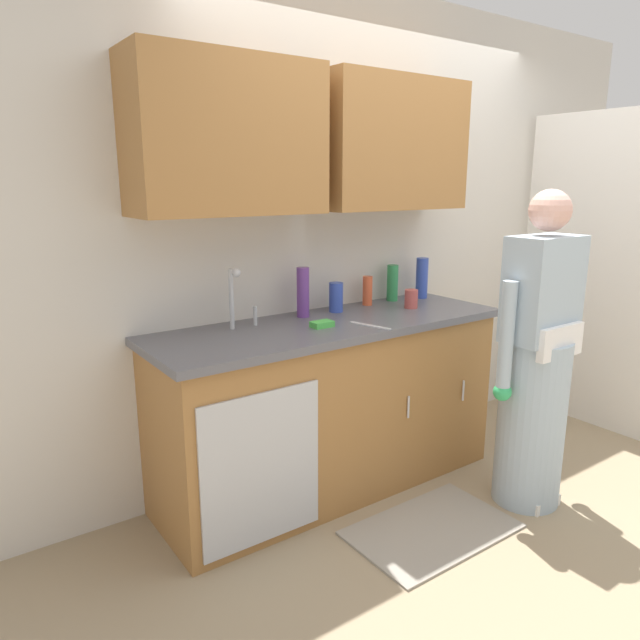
{
  "coord_description": "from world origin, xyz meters",
  "views": [
    {
      "loc": [
        -2.3,
        -1.68,
        1.66
      ],
      "look_at": [
        -0.72,
        0.55,
        1.0
      ],
      "focal_mm": 32.63,
      "sensor_mm": 36.0,
      "label": 1
    }
  ],
  "objects_px": {
    "sink": "(253,337)",
    "person_at_sink": "(535,376)",
    "bottle_water_short": "(392,283)",
    "sponge": "(322,324)",
    "bottle_soap": "(303,292)",
    "bottle_cleaner_spray": "(422,278)",
    "bottle_water_tall": "(367,291)",
    "cup_by_sink": "(411,299)",
    "knife_on_counter": "(370,326)",
    "bottle_dish_liquid": "(336,297)"
  },
  "relations": [
    {
      "from": "sponge",
      "to": "cup_by_sink",
      "type": "bearing_deg",
      "value": 5.74
    },
    {
      "from": "bottle_soap",
      "to": "bottle_water_short",
      "type": "height_order",
      "value": "bottle_soap"
    },
    {
      "from": "bottle_cleaner_spray",
      "to": "person_at_sink",
      "type": "bearing_deg",
      "value": -95.1
    },
    {
      "from": "knife_on_counter",
      "to": "bottle_dish_liquid",
      "type": "bearing_deg",
      "value": -24.73
    },
    {
      "from": "bottle_water_short",
      "to": "bottle_water_tall",
      "type": "height_order",
      "value": "bottle_water_short"
    },
    {
      "from": "bottle_dish_liquid",
      "to": "bottle_water_tall",
      "type": "height_order",
      "value": "bottle_water_tall"
    },
    {
      "from": "person_at_sink",
      "to": "bottle_water_short",
      "type": "xyz_separation_m",
      "value": [
        -0.13,
        0.95,
        0.36
      ]
    },
    {
      "from": "cup_by_sink",
      "to": "bottle_water_short",
      "type": "bearing_deg",
      "value": 75.89
    },
    {
      "from": "bottle_water_tall",
      "to": "cup_by_sink",
      "type": "xyz_separation_m",
      "value": [
        0.15,
        -0.21,
        -0.03
      ]
    },
    {
      "from": "bottle_dish_liquid",
      "to": "bottle_water_short",
      "type": "height_order",
      "value": "bottle_water_short"
    },
    {
      "from": "bottle_dish_liquid",
      "to": "bottle_water_tall",
      "type": "relative_size",
      "value": 0.96
    },
    {
      "from": "person_at_sink",
      "to": "cup_by_sink",
      "type": "bearing_deg",
      "value": 104.25
    },
    {
      "from": "cup_by_sink",
      "to": "knife_on_counter",
      "type": "distance_m",
      "value": 0.51
    },
    {
      "from": "sink",
      "to": "bottle_dish_liquid",
      "type": "xyz_separation_m",
      "value": [
        0.62,
        0.16,
        0.1
      ]
    },
    {
      "from": "sink",
      "to": "bottle_water_short",
      "type": "distance_m",
      "value": 1.11
    },
    {
      "from": "person_at_sink",
      "to": "bottle_soap",
      "type": "bearing_deg",
      "value": 132.24
    },
    {
      "from": "person_at_sink",
      "to": "bottle_soap",
      "type": "distance_m",
      "value": 1.27
    },
    {
      "from": "person_at_sink",
      "to": "bottle_water_tall",
      "type": "bearing_deg",
      "value": 109.75
    },
    {
      "from": "bottle_dish_liquid",
      "to": "bottle_water_tall",
      "type": "distance_m",
      "value": 0.26
    },
    {
      "from": "cup_by_sink",
      "to": "bottle_soap",
      "type": "bearing_deg",
      "value": 164.46
    },
    {
      "from": "cup_by_sink",
      "to": "knife_on_counter",
      "type": "xyz_separation_m",
      "value": [
        -0.47,
        -0.19,
        -0.05
      ]
    },
    {
      "from": "bottle_soap",
      "to": "bottle_cleaner_spray",
      "type": "xyz_separation_m",
      "value": [
        0.9,
        0.01,
        -0.01
      ]
    },
    {
      "from": "person_at_sink",
      "to": "knife_on_counter",
      "type": "relative_size",
      "value": 6.75
    },
    {
      "from": "sink",
      "to": "bottle_soap",
      "type": "bearing_deg",
      "value": 22.24
    },
    {
      "from": "bottle_cleaner_spray",
      "to": "bottle_water_short",
      "type": "bearing_deg",
      "value": 168.63
    },
    {
      "from": "bottle_water_short",
      "to": "bottle_cleaner_spray",
      "type": "height_order",
      "value": "bottle_cleaner_spray"
    },
    {
      "from": "bottle_water_tall",
      "to": "cup_by_sink",
      "type": "bearing_deg",
      "value": -54.3
    },
    {
      "from": "bottle_water_tall",
      "to": "cup_by_sink",
      "type": "height_order",
      "value": "bottle_water_tall"
    },
    {
      "from": "bottle_dish_liquid",
      "to": "bottle_water_short",
      "type": "relative_size",
      "value": 0.75
    },
    {
      "from": "sink",
      "to": "bottle_water_tall",
      "type": "bearing_deg",
      "value": 12.69
    },
    {
      "from": "person_at_sink",
      "to": "bottle_dish_liquid",
      "type": "xyz_separation_m",
      "value": [
        -0.6,
        0.9,
        0.33
      ]
    },
    {
      "from": "bottle_soap",
      "to": "bottle_water_short",
      "type": "xyz_separation_m",
      "value": [
        0.69,
        0.05,
        -0.02
      ]
    },
    {
      "from": "bottle_soap",
      "to": "knife_on_counter",
      "type": "distance_m",
      "value": 0.42
    },
    {
      "from": "bottle_soap",
      "to": "cup_by_sink",
      "type": "height_order",
      "value": "bottle_soap"
    },
    {
      "from": "sink",
      "to": "knife_on_counter",
      "type": "xyz_separation_m",
      "value": [
        0.55,
        -0.21,
        0.02
      ]
    },
    {
      "from": "cup_by_sink",
      "to": "sponge",
      "type": "distance_m",
      "value": 0.69
    },
    {
      "from": "bottle_water_short",
      "to": "cup_by_sink",
      "type": "height_order",
      "value": "bottle_water_short"
    },
    {
      "from": "bottle_cleaner_spray",
      "to": "cup_by_sink",
      "type": "xyz_separation_m",
      "value": [
        -0.26,
        -0.18,
        -0.07
      ]
    },
    {
      "from": "sink",
      "to": "bottle_cleaner_spray",
      "type": "bearing_deg",
      "value": 7.42
    },
    {
      "from": "bottle_water_short",
      "to": "bottle_cleaner_spray",
      "type": "bearing_deg",
      "value": -11.37
    },
    {
      "from": "bottle_soap",
      "to": "cup_by_sink",
      "type": "bearing_deg",
      "value": -15.54
    },
    {
      "from": "person_at_sink",
      "to": "bottle_dish_liquid",
      "type": "distance_m",
      "value": 1.13
    },
    {
      "from": "sponge",
      "to": "bottle_water_short",
      "type": "bearing_deg",
      "value": 21.66
    },
    {
      "from": "bottle_water_short",
      "to": "cup_by_sink",
      "type": "bearing_deg",
      "value": -104.11
    },
    {
      "from": "sink",
      "to": "bottle_dish_liquid",
      "type": "distance_m",
      "value": 0.64
    },
    {
      "from": "bottle_water_tall",
      "to": "bottle_water_short",
      "type": "bearing_deg",
      "value": 3.54
    },
    {
      "from": "knife_on_counter",
      "to": "sponge",
      "type": "height_order",
      "value": "sponge"
    },
    {
      "from": "sink",
      "to": "person_at_sink",
      "type": "xyz_separation_m",
      "value": [
        1.21,
        -0.74,
        -0.23
      ]
    },
    {
      "from": "sink",
      "to": "cup_by_sink",
      "type": "relative_size",
      "value": 4.66
    },
    {
      "from": "bottle_water_short",
      "to": "bottle_water_tall",
      "type": "xyz_separation_m",
      "value": [
        -0.21,
        -0.01,
        -0.02
      ]
    }
  ]
}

